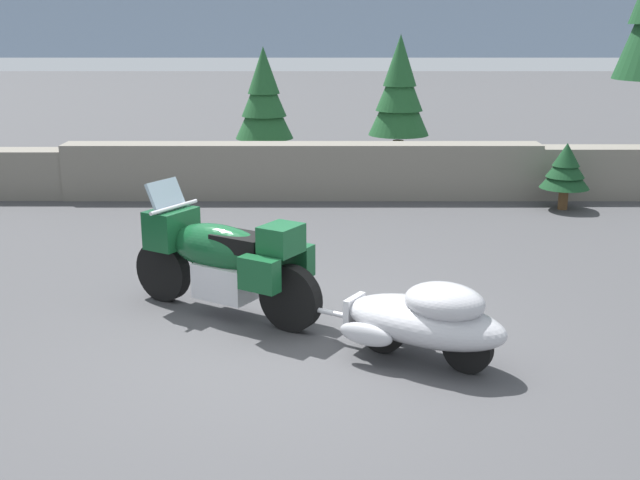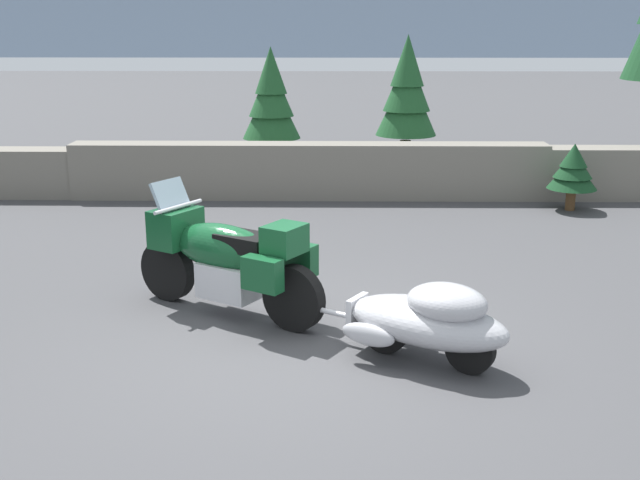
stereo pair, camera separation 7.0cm
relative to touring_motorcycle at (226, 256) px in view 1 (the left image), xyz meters
The scene contains 7 objects.
ground_plane 1.21m from the touring_motorcycle, 47.90° to the right, with size 80.00×80.00×0.00m, color #424244.
stone_guard_wall 5.63m from the touring_motorcycle, 81.04° to the left, with size 24.00×0.60×0.93m.
touring_motorcycle is the anchor object (origin of this frame).
car_shaped_trailer 2.27m from the touring_motorcycle, 31.77° to the right, with size 2.06×1.47×0.76m.
pine_tree_secondary 7.07m from the touring_motorcycle, 90.28° to the left, with size 1.07×1.07×2.47m.
pine_tree_far_right 7.45m from the touring_motorcycle, 70.63° to the left, with size 1.11×1.11×2.69m.
pine_sapling_near 6.78m from the touring_motorcycle, 43.87° to the left, with size 0.78×0.78×1.07m.
Camera 1 is at (0.30, -6.98, 2.96)m, focal length 44.75 mm.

